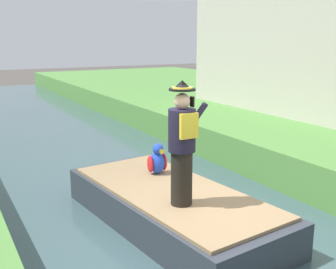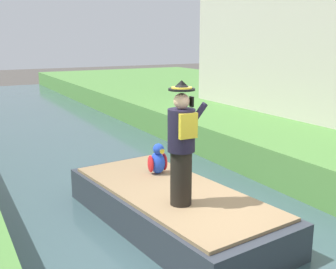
# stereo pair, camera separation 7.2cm
# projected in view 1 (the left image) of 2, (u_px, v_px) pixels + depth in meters

# --- Properties ---
(ground_plane) EXTENTS (80.00, 80.00, 0.00)m
(ground_plane) POSITION_uv_depth(u_px,v_px,m) (203.00, 254.00, 6.18)
(ground_plane) COLOR #4C4742
(canal_water) EXTENTS (5.26, 48.00, 0.10)m
(canal_water) POSITION_uv_depth(u_px,v_px,m) (203.00, 251.00, 6.17)
(canal_water) COLOR #3D565B
(canal_water) RESTS_ON ground
(boat) EXTENTS (2.24, 4.37, 0.61)m
(boat) POSITION_uv_depth(u_px,v_px,m) (172.00, 207.00, 6.90)
(boat) COLOR #333842
(boat) RESTS_ON canal_water
(person_pirate) EXTENTS (0.61, 0.42, 1.85)m
(person_pirate) POSITION_uv_depth(u_px,v_px,m) (182.00, 144.00, 6.02)
(person_pirate) COLOR black
(person_pirate) RESTS_ON boat
(parrot_plush) EXTENTS (0.36, 0.34, 0.57)m
(parrot_plush) POSITION_uv_depth(u_px,v_px,m) (157.00, 161.00, 7.58)
(parrot_plush) COLOR blue
(parrot_plush) RESTS_ON boat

